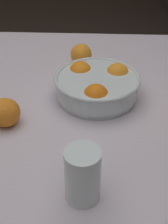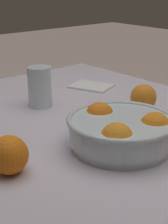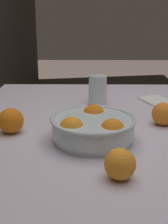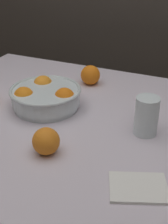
# 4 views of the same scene
# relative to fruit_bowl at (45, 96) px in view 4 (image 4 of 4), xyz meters

# --- Properties ---
(dining_table) EXTENTS (1.26, 0.98, 0.72)m
(dining_table) POSITION_rel_fruit_bowl_xyz_m (0.12, -0.03, -0.12)
(dining_table) COLOR silver
(dining_table) RESTS_ON ground_plane
(fruit_bowl) EXTENTS (0.26, 0.26, 0.09)m
(fruit_bowl) POSITION_rel_fruit_bowl_xyz_m (0.00, 0.00, 0.00)
(fruit_bowl) COLOR silver
(fruit_bowl) RESTS_ON dining_table
(juice_glass) EXTENTS (0.07, 0.07, 0.13)m
(juice_glass) POSITION_rel_fruit_bowl_xyz_m (0.38, -0.02, 0.01)
(juice_glass) COLOR #F4A314
(juice_glass) RESTS_ON dining_table
(orange_loose_near_bowl) EXTENTS (0.08, 0.08, 0.08)m
(orange_loose_near_bowl) POSITION_rel_fruit_bowl_xyz_m (0.15, -0.25, -0.00)
(orange_loose_near_bowl) COLOR orange
(orange_loose_near_bowl) RESTS_ON dining_table
(orange_loose_aside) EXTENTS (0.08, 0.08, 0.08)m
(orange_loose_aside) POSITION_rel_fruit_bowl_xyz_m (0.07, 0.27, -0.00)
(orange_loose_aside) COLOR orange
(orange_loose_aside) RESTS_ON dining_table
(napkin) EXTENTS (0.17, 0.15, 0.01)m
(napkin) POSITION_rel_fruit_bowl_xyz_m (0.43, -0.29, -0.04)
(napkin) COLOR white
(napkin) RESTS_ON dining_table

